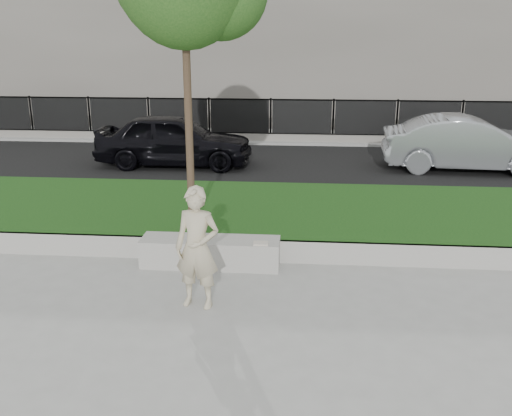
# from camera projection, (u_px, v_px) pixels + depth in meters

# --- Properties ---
(ground) EXTENTS (90.00, 90.00, 0.00)m
(ground) POSITION_uv_depth(u_px,v_px,m) (262.00, 287.00, 8.96)
(ground) COLOR gray
(ground) RESTS_ON ground
(grass_bank) EXTENTS (34.00, 4.00, 0.40)m
(grass_bank) POSITION_uv_depth(u_px,v_px,m) (273.00, 216.00, 11.76)
(grass_bank) COLOR black
(grass_bank) RESTS_ON ground
(grass_kerb) EXTENTS (34.00, 0.08, 0.40)m
(grass_kerb) POSITION_uv_depth(u_px,v_px,m) (266.00, 251.00, 9.89)
(grass_kerb) COLOR gray
(grass_kerb) RESTS_ON ground
(street) EXTENTS (34.00, 7.00, 0.04)m
(street) POSITION_uv_depth(u_px,v_px,m) (283.00, 165.00, 17.05)
(street) COLOR black
(street) RESTS_ON ground
(far_pavement) EXTENTS (34.00, 3.00, 0.12)m
(far_pavement) POSITION_uv_depth(u_px,v_px,m) (288.00, 137.00, 21.32)
(far_pavement) COLOR gray
(far_pavement) RESTS_ON ground
(iron_fence) EXTENTS (32.00, 0.30, 1.50)m
(iron_fence) POSITION_uv_depth(u_px,v_px,m) (287.00, 129.00, 20.22)
(iron_fence) COLOR slate
(iron_fence) RESTS_ON far_pavement
(building_facade) EXTENTS (34.00, 10.00, 10.00)m
(building_facade) POSITION_uv_depth(u_px,v_px,m) (295.00, 6.00, 26.52)
(building_facade) COLOR #656058
(building_facade) RESTS_ON ground
(stone_bench) EXTENTS (2.36, 0.59, 0.48)m
(stone_bench) POSITION_uv_depth(u_px,v_px,m) (210.00, 252.00, 9.73)
(stone_bench) COLOR gray
(stone_bench) RESTS_ON ground
(man) EXTENTS (0.72, 0.53, 1.79)m
(man) POSITION_uv_depth(u_px,v_px,m) (197.00, 248.00, 8.11)
(man) COLOR #C2B695
(man) RESTS_ON ground
(book) EXTENTS (0.25, 0.19, 0.03)m
(book) POSITION_uv_depth(u_px,v_px,m) (261.00, 243.00, 9.42)
(book) COLOR beige
(book) RESTS_ON stone_bench
(car_dark) EXTENTS (4.55, 1.83, 1.55)m
(car_dark) POSITION_uv_depth(u_px,v_px,m) (174.00, 140.00, 16.70)
(car_dark) COLOR black
(car_dark) RESTS_ON street
(car_silver) EXTENTS (4.77, 1.89, 1.54)m
(car_silver) POSITION_uv_depth(u_px,v_px,m) (468.00, 144.00, 16.10)
(car_silver) COLOR #919599
(car_silver) RESTS_ON street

